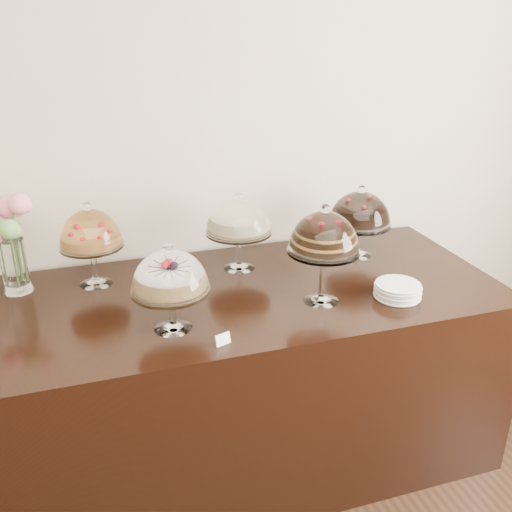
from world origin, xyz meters
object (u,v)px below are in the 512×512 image
object	(u,v)px
plate_stack	(398,290)
cake_stand_choco_layer	(324,236)
cake_stand_sugar_sponge	(170,276)
display_counter	(253,374)
flower_vase	(7,235)
cake_stand_dark_choco	(360,212)
cake_stand_cheesecake	(238,220)
cake_stand_fruit_tart	(90,232)

from	to	relation	value
plate_stack	cake_stand_choco_layer	bearing A→B (deg)	168.14
cake_stand_sugar_sponge	plate_stack	bearing A→B (deg)	-1.98
display_counter	flower_vase	size ratio (longest dim) A/B	5.01
flower_vase	plate_stack	xyz separation A→B (m)	(1.57, -0.56, -0.23)
display_counter	cake_stand_choco_layer	distance (m)	0.81
cake_stand_sugar_sponge	cake_stand_dark_choco	size ratio (longest dim) A/B	0.99
cake_stand_choco_layer	flower_vase	size ratio (longest dim) A/B	0.98
cake_stand_cheesecake	plate_stack	bearing A→B (deg)	-41.75
display_counter	cake_stand_fruit_tart	bearing A→B (deg)	157.58
display_counter	cake_stand_sugar_sponge	bearing A→B (deg)	-149.91
cake_stand_choco_layer	cake_stand_cheesecake	size ratio (longest dim) A/B	1.14
display_counter	cake_stand_dark_choco	bearing A→B (deg)	18.83
cake_stand_sugar_sponge	cake_stand_fruit_tart	bearing A→B (deg)	117.60
display_counter	cake_stand_cheesecake	world-z (taller)	cake_stand_cheesecake
flower_vase	plate_stack	world-z (taller)	flower_vase
display_counter	cake_stand_choco_layer	xyz separation A→B (m)	(0.24, -0.19, 0.75)
display_counter	plate_stack	xyz separation A→B (m)	(0.57, -0.26, 0.48)
cake_stand_sugar_sponge	cake_stand_dark_choco	world-z (taller)	cake_stand_dark_choco
display_counter	plate_stack	distance (m)	0.79
display_counter	cake_stand_cheesecake	distance (m)	0.74
cake_stand_dark_choco	plate_stack	xyz separation A→B (m)	(-0.05, -0.47, -0.20)
cake_stand_dark_choco	flower_vase	distance (m)	1.62
cake_stand_dark_choco	plate_stack	world-z (taller)	cake_stand_dark_choco
cake_stand_cheesecake	cake_stand_choco_layer	bearing A→B (deg)	-61.41
cake_stand_cheesecake	cake_stand_fruit_tart	size ratio (longest dim) A/B	0.98
cake_stand_sugar_sponge	cake_stand_dark_choco	bearing A→B (deg)	23.45
cake_stand_choco_layer	flower_vase	xyz separation A→B (m)	(-1.24, 0.50, -0.03)
cake_stand_choco_layer	cake_stand_dark_choco	size ratio (longest dim) A/B	1.19
cake_stand_fruit_tart	cake_stand_sugar_sponge	bearing A→B (deg)	-62.40
flower_vase	cake_stand_dark_choco	bearing A→B (deg)	-3.18
cake_stand_fruit_tart	plate_stack	world-z (taller)	cake_stand_fruit_tart
display_counter	plate_stack	size ratio (longest dim) A/B	11.21
plate_stack	flower_vase	bearing A→B (deg)	160.21
cake_stand_cheesecake	cake_stand_fruit_tart	distance (m)	0.67
cake_stand_dark_choco	flower_vase	world-z (taller)	flower_vase
cake_stand_fruit_tart	display_counter	bearing A→B (deg)	-22.42
cake_stand_choco_layer	cake_stand_fruit_tart	size ratio (longest dim) A/B	1.12
cake_stand_sugar_sponge	cake_stand_cheesecake	xyz separation A→B (m)	(0.40, 0.47, 0.02)
cake_stand_fruit_tart	plate_stack	size ratio (longest dim) A/B	1.97
cake_stand_sugar_sponge	cake_stand_dark_choco	distance (m)	1.11
display_counter	cake_stand_fruit_tart	world-z (taller)	cake_stand_fruit_tart
cake_stand_fruit_tart	cake_stand_choco_layer	bearing A→B (deg)	-27.30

